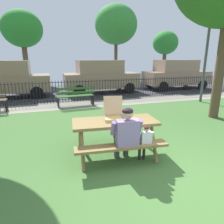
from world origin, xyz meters
The scene contains 17 objects.
ground centered at (0.00, 1.52, -0.01)m, with size 28.00×11.05×0.02m, color #436D33.
cobblestone_walkway centered at (0.00, 6.35, 0.00)m, with size 28.00×1.40×0.01m, color gray.
street_asphalt centered at (0.00, 10.32, -0.01)m, with size 28.00×6.54×0.01m, color #38383D.
picnic_table_foreground centered at (-0.71, 1.44, 0.60)m, with size 1.93×1.64×0.79m.
pizza_box_open centered at (-0.69, 1.58, 0.86)m, with size 0.50×0.53×0.48m.
pizza_slice_on_table centered at (-0.30, 1.35, 0.78)m, with size 0.30×0.29×0.02m.
adult_at_table centered at (-0.66, 0.94, 0.66)m, with size 0.63×0.62×1.19m.
child_at_table centered at (-0.27, 0.87, 0.50)m, with size 0.31×0.30×0.81m.
iron_fence_streetside centered at (0.00, 7.05, 0.54)m, with size 18.03×0.03×1.06m.
park_bench_center centered at (-0.97, 6.21, 0.42)m, with size 1.62×0.55×0.85m.
lamp_post_walkway centered at (4.97, 5.27, 2.56)m, with size 0.28×0.28×4.21m.
parked_car_far_left centered at (-4.22, 9.24, 1.01)m, with size 4.42×1.96×1.94m.
parked_car_left centered at (0.96, 9.24, 1.01)m, with size 4.43×1.97×1.94m.
parked_car_center centered at (6.27, 9.24, 1.01)m, with size 4.42×1.94×1.94m.
far_tree_midleft centered at (-3.75, 15.38, 4.21)m, with size 3.11×3.11×5.66m.
far_tree_center centered at (3.98, 15.38, 4.88)m, with size 3.75×3.75×6.58m.
far_tree_midright centered at (9.10, 15.38, 3.43)m, with size 2.45×2.45×4.59m.
Camera 1 is at (-1.97, -2.34, 2.07)m, focal length 31.27 mm.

